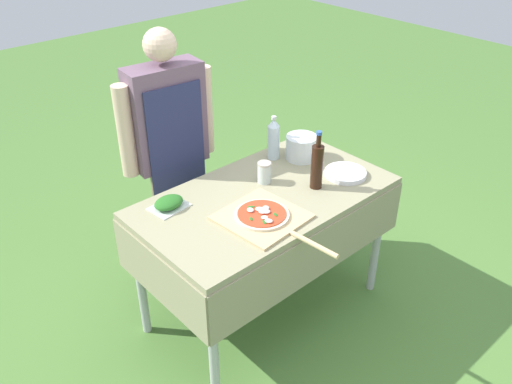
{
  "coord_description": "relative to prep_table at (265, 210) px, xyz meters",
  "views": [
    {
      "loc": [
        -1.59,
        -1.69,
        2.24
      ],
      "look_at": [
        -0.06,
        0.0,
        0.82
      ],
      "focal_mm": 38.0,
      "sensor_mm": 36.0,
      "label": 1
    }
  ],
  "objects": [
    {
      "name": "pizza_on_peel",
      "position": [
        -0.15,
        -0.16,
        0.11
      ],
      "size": [
        0.39,
        0.64,
        0.05
      ],
      "rotation": [
        0.0,
        0.0,
        0.08
      ],
      "color": "#D1B27F",
      "rests_on": "prep_table"
    },
    {
      "name": "water_bottle",
      "position": [
        0.3,
        0.26,
        0.22
      ],
      "size": [
        0.07,
        0.07,
        0.26
      ],
      "color": "silver",
      "rests_on": "prep_table"
    },
    {
      "name": "oil_bottle",
      "position": [
        0.24,
        -0.12,
        0.22
      ],
      "size": [
        0.06,
        0.06,
        0.32
      ],
      "color": "black",
      "rests_on": "prep_table"
    },
    {
      "name": "person_cook",
      "position": [
        -0.14,
        0.63,
        0.21
      ],
      "size": [
        0.57,
        0.22,
        1.52
      ],
      "rotation": [
        0.0,
        0.0,
        3.03
      ],
      "color": "#70604C",
      "rests_on": "ground"
    },
    {
      "name": "ground_plane",
      "position": [
        0.0,
        0.0,
        -0.68
      ],
      "size": [
        12.0,
        12.0,
        0.0
      ],
      "primitive_type": "plane",
      "color": "#517F38"
    },
    {
      "name": "sauce_jar",
      "position": [
        0.08,
        0.09,
        0.15
      ],
      "size": [
        0.07,
        0.07,
        0.11
      ],
      "color": "silver",
      "rests_on": "prep_table"
    },
    {
      "name": "plate_stack",
      "position": [
        0.45,
        -0.15,
        0.11
      ],
      "size": [
        0.23,
        0.23,
        0.02
      ],
      "color": "white",
      "rests_on": "prep_table"
    },
    {
      "name": "herb_container",
      "position": [
        -0.43,
        0.23,
        0.12
      ],
      "size": [
        0.19,
        0.16,
        0.05
      ],
      "rotation": [
        0.0,
        0.0,
        0.11
      ],
      "color": "silver",
      "rests_on": "prep_table"
    },
    {
      "name": "mixing_tub",
      "position": [
        0.41,
        0.15,
        0.16
      ],
      "size": [
        0.18,
        0.18,
        0.14
      ],
      "primitive_type": "cylinder",
      "color": "silver",
      "rests_on": "prep_table"
    },
    {
      "name": "prep_table",
      "position": [
        0.0,
        0.0,
        0.0
      ],
      "size": [
        1.33,
        0.75,
        0.78
      ],
      "color": "gray",
      "rests_on": "ground"
    }
  ]
}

